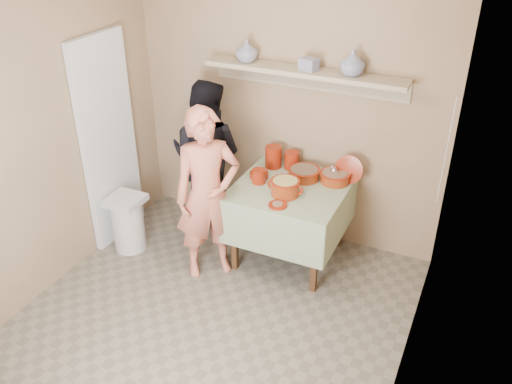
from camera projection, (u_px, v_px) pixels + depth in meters
The scene contains 22 objects.
ground at pixel (199, 335), 4.26m from camera, with size 3.50×3.50×0.00m, color #706758.
tile_panel at pixel (109, 142), 5.06m from camera, with size 0.06×0.70×2.00m, color silver.
plate_stack_a at pixel (273, 157), 5.09m from camera, with size 0.16×0.16×0.21m, color maroon.
plate_stack_b at pixel (292, 160), 5.08m from camera, with size 0.14×0.14×0.17m, color maroon.
bowl_stack at pixel (259, 176), 4.84m from camera, with size 0.13×0.13×0.13m, color maroon.
empty_bowl at pixel (259, 175), 4.94m from camera, with size 0.17×0.17×0.05m, color maroon.
propped_lid at pixel (349, 170), 4.83m from camera, with size 0.26×0.26×0.02m, color maroon.
vase_right at pixel (353, 63), 4.43m from camera, with size 0.20×0.20×0.21m, color navy.
vase_left at pixel (247, 51), 4.77m from camera, with size 0.19×0.19×0.20m, color navy.
ceramic_box at pixel (309, 64), 4.57m from camera, with size 0.15×0.11×0.11m, color navy.
person_cook at pixel (208, 195), 4.62m from camera, with size 0.57×0.38×1.57m, color #CF7059.
person_helper at pixel (206, 156), 5.32m from camera, with size 0.75×0.58×1.54m, color black.
room_shell at pixel (186, 150), 3.47m from camera, with size 3.04×3.54×2.62m.
serving_table at pixel (291, 198), 4.87m from camera, with size 0.97×0.97×0.76m.
cazuela_meat_a at pixel (304, 173), 4.91m from camera, with size 0.30×0.30×0.10m.
cazuela_meat_b at pixel (335, 176), 4.85m from camera, with size 0.28×0.28×0.10m.
ladle at pixel (334, 170), 4.84m from camera, with size 0.08×0.26×0.19m.
cazuela_rice at pixel (285, 186), 4.63m from camera, with size 0.33×0.25×0.14m.
front_plate at pixel (278, 205), 4.50m from camera, with size 0.16×0.16×0.03m.
wall_shelf at pixel (305, 74), 4.67m from camera, with size 1.80×0.25×0.21m.
trash_bin at pixel (128, 223), 5.17m from camera, with size 0.32×0.32×0.56m.
electrical_cord at pixel (446, 152), 4.28m from camera, with size 0.01×0.05×0.90m.
Camera 1 is at (1.74, -2.67, 3.09)m, focal length 38.00 mm.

